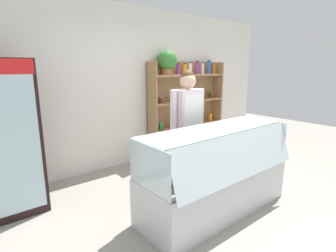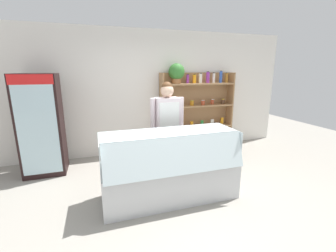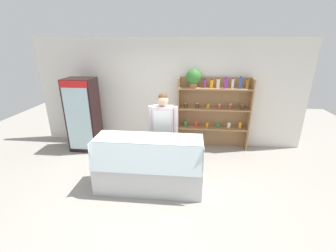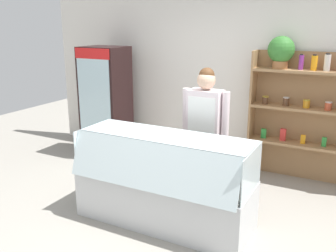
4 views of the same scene
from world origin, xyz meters
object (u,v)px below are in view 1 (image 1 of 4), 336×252
drinks_fridge (5,139)px  deli_display_case (215,186)px  shelving_unit (182,94)px  shop_clerk (187,120)px

drinks_fridge → deli_display_case: 2.50m
shelving_unit → deli_display_case: shelving_unit is taller
drinks_fridge → shop_clerk: (2.09, -0.81, 0.09)m
drinks_fridge → deli_display_case: bearing=-38.5°
deli_display_case → shelving_unit: bearing=58.2°
drinks_fridge → shelving_unit: (3.09, 0.40, 0.28)m
shop_clerk → shelving_unit: bearing=50.6°
shelving_unit → shop_clerk: bearing=-129.4°
shop_clerk → deli_display_case: bearing=-104.9°
shelving_unit → shop_clerk: (-1.00, -1.22, -0.19)m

